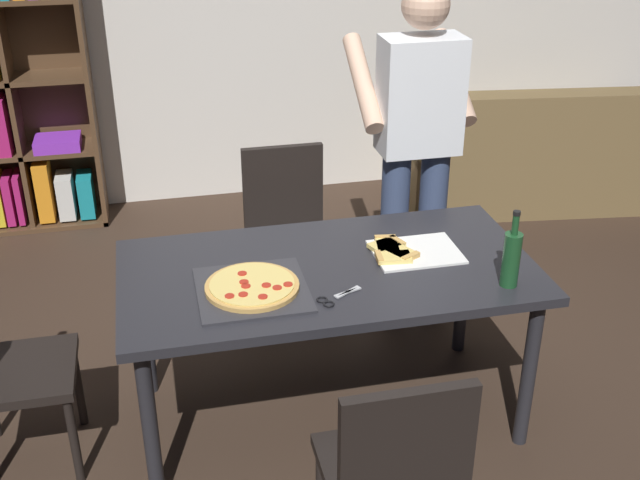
{
  "coord_description": "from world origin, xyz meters",
  "views": [
    {
      "loc": [
        -0.66,
        -2.74,
        2.31
      ],
      "look_at": [
        0.0,
        0.15,
        0.8
      ],
      "focal_mm": 44.66,
      "sensor_mm": 36.0,
      "label": 1
    }
  ],
  "objects_px": {
    "couch": "(527,159)",
    "kitchen_scissors": "(333,298)",
    "dining_table": "(328,284)",
    "chair_far_side": "(287,224)",
    "wine_bottle": "(511,258)",
    "person_serving_pizza": "(417,140)",
    "chair_near_camera": "(394,469)",
    "pepperoni_pizza_on_tray": "(252,287)"
  },
  "relations": [
    {
      "from": "couch",
      "to": "kitchen_scissors",
      "type": "xyz_separation_m",
      "value": [
        -1.93,
        -2.23,
        0.45
      ]
    },
    {
      "from": "couch",
      "to": "dining_table",
      "type": "bearing_deg",
      "value": -133.59
    },
    {
      "from": "chair_far_side",
      "to": "wine_bottle",
      "type": "distance_m",
      "value": 1.42
    },
    {
      "from": "chair_far_side",
      "to": "person_serving_pizza",
      "type": "height_order",
      "value": "person_serving_pizza"
    },
    {
      "from": "chair_near_camera",
      "to": "person_serving_pizza",
      "type": "distance_m",
      "value": 1.79
    },
    {
      "from": "person_serving_pizza",
      "to": "kitchen_scissors",
      "type": "bearing_deg",
      "value": -124.12
    },
    {
      "from": "couch",
      "to": "person_serving_pizza",
      "type": "height_order",
      "value": "person_serving_pizza"
    },
    {
      "from": "dining_table",
      "to": "couch",
      "type": "bearing_deg",
      "value": 46.41
    },
    {
      "from": "person_serving_pizza",
      "to": "chair_far_side",
      "type": "bearing_deg",
      "value": 159.93
    },
    {
      "from": "kitchen_scissors",
      "to": "chair_far_side",
      "type": "bearing_deg",
      "value": 88.12
    },
    {
      "from": "chair_far_side",
      "to": "kitchen_scissors",
      "type": "xyz_separation_m",
      "value": [
        -0.04,
        -1.17,
        0.24
      ]
    },
    {
      "from": "pepperoni_pizza_on_tray",
      "to": "kitchen_scissors",
      "type": "distance_m",
      "value": 0.32
    },
    {
      "from": "dining_table",
      "to": "chair_far_side",
      "type": "relative_size",
      "value": 1.87
    },
    {
      "from": "chair_far_side",
      "to": "person_serving_pizza",
      "type": "bearing_deg",
      "value": -20.07
    },
    {
      "from": "chair_near_camera",
      "to": "kitchen_scissors",
      "type": "relative_size",
      "value": 4.6
    },
    {
      "from": "pepperoni_pizza_on_tray",
      "to": "kitchen_scissors",
      "type": "relative_size",
      "value": 2.16
    },
    {
      "from": "person_serving_pizza",
      "to": "chair_near_camera",
      "type": "bearing_deg",
      "value": -110.44
    },
    {
      "from": "dining_table",
      "to": "chair_far_side",
      "type": "height_order",
      "value": "chair_far_side"
    },
    {
      "from": "pepperoni_pizza_on_tray",
      "to": "kitchen_scissors",
      "type": "bearing_deg",
      "value": -24.33
    },
    {
      "from": "pepperoni_pizza_on_tray",
      "to": "couch",
      "type": "bearing_deg",
      "value": 43.47
    },
    {
      "from": "wine_bottle",
      "to": "kitchen_scissors",
      "type": "bearing_deg",
      "value": 176.47
    },
    {
      "from": "dining_table",
      "to": "couch",
      "type": "xyz_separation_m",
      "value": [
        1.89,
        1.99,
        -0.37
      ]
    },
    {
      "from": "person_serving_pizza",
      "to": "kitchen_scissors",
      "type": "relative_size",
      "value": 8.95
    },
    {
      "from": "person_serving_pizza",
      "to": "pepperoni_pizza_on_tray",
      "type": "xyz_separation_m",
      "value": [
        -0.93,
        -0.82,
        -0.23
      ]
    },
    {
      "from": "chair_near_camera",
      "to": "chair_far_side",
      "type": "xyz_separation_m",
      "value": [
        0.0,
        1.84,
        0.0
      ]
    },
    {
      "from": "couch",
      "to": "person_serving_pizza",
      "type": "distance_m",
      "value": 1.95
    },
    {
      "from": "chair_near_camera",
      "to": "chair_far_side",
      "type": "bearing_deg",
      "value": 90.0
    },
    {
      "from": "chair_near_camera",
      "to": "pepperoni_pizza_on_tray",
      "type": "xyz_separation_m",
      "value": [
        -0.33,
        0.8,
        0.25
      ]
    },
    {
      "from": "couch",
      "to": "pepperoni_pizza_on_tray",
      "type": "xyz_separation_m",
      "value": [
        -2.22,
        -2.1,
        0.46
      ]
    },
    {
      "from": "chair_near_camera",
      "to": "wine_bottle",
      "type": "xyz_separation_m",
      "value": [
        0.65,
        0.63,
        0.36
      ]
    },
    {
      "from": "wine_bottle",
      "to": "kitchen_scissors",
      "type": "distance_m",
      "value": 0.7
    },
    {
      "from": "person_serving_pizza",
      "to": "kitchen_scissors",
      "type": "xyz_separation_m",
      "value": [
        -0.64,
        -0.95,
        -0.24
      ]
    },
    {
      "from": "chair_near_camera",
      "to": "chair_far_side",
      "type": "height_order",
      "value": "same"
    },
    {
      "from": "pepperoni_pizza_on_tray",
      "to": "chair_near_camera",
      "type": "bearing_deg",
      "value": -67.82
    },
    {
      "from": "chair_near_camera",
      "to": "wine_bottle",
      "type": "relative_size",
      "value": 2.85
    },
    {
      "from": "chair_far_side",
      "to": "wine_bottle",
      "type": "relative_size",
      "value": 2.85
    },
    {
      "from": "dining_table",
      "to": "couch",
      "type": "height_order",
      "value": "couch"
    },
    {
      "from": "dining_table",
      "to": "wine_bottle",
      "type": "relative_size",
      "value": 5.31
    },
    {
      "from": "wine_bottle",
      "to": "kitchen_scissors",
      "type": "height_order",
      "value": "wine_bottle"
    },
    {
      "from": "pepperoni_pizza_on_tray",
      "to": "wine_bottle",
      "type": "distance_m",
      "value": 1.0
    },
    {
      "from": "couch",
      "to": "wine_bottle",
      "type": "xyz_separation_m",
      "value": [
        -1.24,
        -2.28,
        0.57
      ]
    },
    {
      "from": "couch",
      "to": "pepperoni_pizza_on_tray",
      "type": "bearing_deg",
      "value": -136.53
    }
  ]
}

